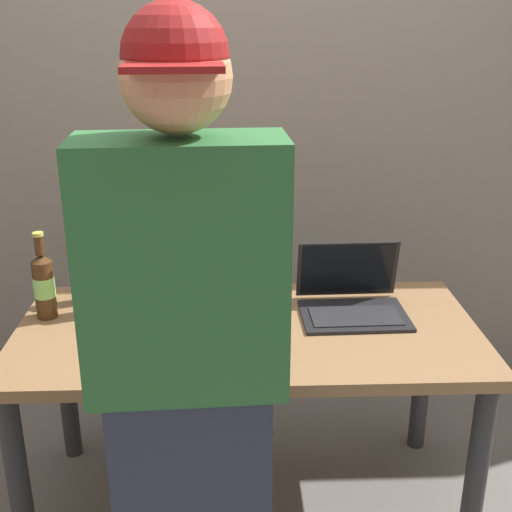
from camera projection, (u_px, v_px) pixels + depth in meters
ground_plane at (248, 499)px, 2.39m from camera, size 8.00×8.00×0.00m
desk at (248, 353)px, 2.18m from camera, size 1.51×0.72×0.70m
laptop at (352, 298)px, 2.25m from camera, size 0.36×0.31×0.22m
beer_bottle_amber at (44, 284)px, 2.18m from camera, size 0.07×0.07×0.30m
beer_bottle_dark at (84, 272)px, 2.30m from camera, size 0.06×0.06×0.28m
beer_bottle_brown at (100, 279)px, 2.21m from camera, size 0.07×0.07×0.32m
person_figure at (189, 384)px, 1.48m from camera, size 0.44×0.30×1.70m
coffee_mug at (154, 302)px, 2.21m from camera, size 0.11×0.07×0.10m
back_wall at (241, 104)px, 2.78m from camera, size 6.00×0.10×2.60m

